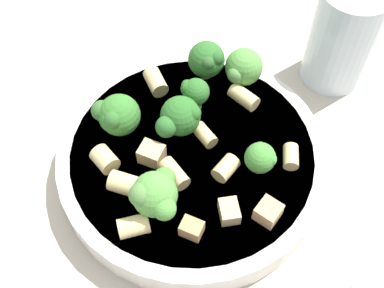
{
  "coord_description": "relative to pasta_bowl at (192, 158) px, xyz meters",
  "views": [
    {
      "loc": [
        0.21,
        -0.1,
        0.39
      ],
      "look_at": [
        0.0,
        0.0,
        0.04
      ],
      "focal_mm": 45.0,
      "sensor_mm": 36.0,
      "label": 1
    }
  ],
  "objects": [
    {
      "name": "ground_plane",
      "position": [
        0.0,
        0.0,
        -0.02
      ],
      "size": [
        2.0,
        2.0,
        0.0
      ],
      "primitive_type": "plane",
      "color": "#BCB29E"
    },
    {
      "name": "pasta_bowl",
      "position": [
        0.0,
        0.0,
        0.0
      ],
      "size": [
        0.24,
        0.24,
        0.03
      ],
      "color": "silver",
      "rests_on": "ground_plane"
    },
    {
      "name": "broccoli_floret_0",
      "position": [
        -0.05,
        -0.05,
        0.03
      ],
      "size": [
        0.04,
        0.04,
        0.04
      ],
      "color": "#9EC175",
      "rests_on": "pasta_bowl"
    },
    {
      "name": "broccoli_floret_1",
      "position": [
        0.04,
        0.04,
        0.03
      ],
      "size": [
        0.03,
        0.03,
        0.03
      ],
      "color": "#9EC175",
      "rests_on": "pasta_bowl"
    },
    {
      "name": "broccoli_floret_2",
      "position": [
        -0.05,
        0.08,
        0.03
      ],
      "size": [
        0.04,
        0.04,
        0.04
      ],
      "color": "#84AD60",
      "rests_on": "pasta_bowl"
    },
    {
      "name": "broccoli_floret_3",
      "position": [
        0.04,
        -0.05,
        0.04
      ],
      "size": [
        0.04,
        0.04,
        0.04
      ],
      "color": "#84AD60",
      "rests_on": "pasta_bowl"
    },
    {
      "name": "broccoli_floret_4",
      "position": [
        -0.02,
        -0.0,
        0.03
      ],
      "size": [
        0.04,
        0.04,
        0.04
      ],
      "color": "#9EC175",
      "rests_on": "pasta_bowl"
    },
    {
      "name": "broccoli_floret_5",
      "position": [
        -0.04,
        0.02,
        0.03
      ],
      "size": [
        0.03,
        0.03,
        0.04
      ],
      "color": "#93B766",
      "rests_on": "pasta_bowl"
    },
    {
      "name": "broccoli_floret_6",
      "position": [
        -0.07,
        0.05,
        0.03
      ],
      "size": [
        0.04,
        0.04,
        0.04
      ],
      "color": "#84AD60",
      "rests_on": "pasta_bowl"
    },
    {
      "name": "rigatoni_0",
      "position": [
        -0.08,
        0.0,
        0.02
      ],
      "size": [
        0.03,
        0.02,
        0.02
      ],
      "primitive_type": "cylinder",
      "rotation": [
        1.57,
        0.0,
        1.54
      ],
      "color": "#E0C67F",
      "rests_on": "pasta_bowl"
    },
    {
      "name": "rigatoni_1",
      "position": [
        -0.01,
        0.02,
        0.02
      ],
      "size": [
        0.02,
        0.02,
        0.01
      ],
      "primitive_type": "cylinder",
      "rotation": [
        1.57,
        0.0,
        1.73
      ],
      "color": "#E0C67F",
      "rests_on": "pasta_bowl"
    },
    {
      "name": "rigatoni_2",
      "position": [
        0.05,
        -0.07,
        0.02
      ],
      "size": [
        0.02,
        0.03,
        0.02
      ],
      "primitive_type": "cylinder",
      "rotation": [
        1.57,
        0.0,
        2.96
      ],
      "color": "#E0C67F",
      "rests_on": "pasta_bowl"
    },
    {
      "name": "rigatoni_3",
      "position": [
        -0.02,
        -0.07,
        0.02
      ],
      "size": [
        0.02,
        0.02,
        0.02
      ],
      "primitive_type": "cylinder",
      "rotation": [
        1.57,
        0.0,
        1.82
      ],
      "color": "#E0C67F",
      "rests_on": "pasta_bowl"
    },
    {
      "name": "rigatoni_4",
      "position": [
        0.02,
        -0.03,
        0.02
      ],
      "size": [
        0.03,
        0.02,
        0.01
      ],
      "primitive_type": "cylinder",
      "rotation": [
        1.57,
        0.0,
        1.75
      ],
      "color": "#E0C67F",
      "rests_on": "pasta_bowl"
    },
    {
      "name": "rigatoni_5",
      "position": [
        0.01,
        -0.07,
        0.02
      ],
      "size": [
        0.03,
        0.03,
        0.02
      ],
      "primitive_type": "cylinder",
      "rotation": [
        1.57,
        0.0,
        2.37
      ],
      "color": "#E0C67F",
      "rests_on": "pasta_bowl"
    },
    {
      "name": "rigatoni_6",
      "position": [
        -0.03,
        0.07,
        0.02
      ],
      "size": [
        0.03,
        0.02,
        0.02
      ],
      "primitive_type": "cylinder",
      "rotation": [
        1.57,
        0.0,
        1.92
      ],
      "color": "#E0C67F",
      "rests_on": "pasta_bowl"
    },
    {
      "name": "rigatoni_7",
      "position": [
        0.05,
        0.07,
        0.02
      ],
      "size": [
        0.03,
        0.02,
        0.01
      ],
      "primitive_type": "cylinder",
      "rotation": [
        1.57,
        0.0,
        1.02
      ],
      "color": "#E0C67F",
      "rests_on": "pasta_bowl"
    },
    {
      "name": "rigatoni_8",
      "position": [
        0.03,
        0.02,
        0.02
      ],
      "size": [
        0.02,
        0.03,
        0.02
      ],
      "primitive_type": "cylinder",
      "rotation": [
        1.57,
        0.0,
        0.46
      ],
      "color": "#E0C67F",
      "rests_on": "pasta_bowl"
    },
    {
      "name": "chicken_chunk_0",
      "position": [
        -0.01,
        -0.04,
        0.02
      ],
      "size": [
        0.03,
        0.03,
        0.02
      ],
      "primitive_type": "cube",
      "rotation": [
        0.0,
        0.0,
        0.71
      ],
      "color": "tan",
      "rests_on": "pasta_bowl"
    },
    {
      "name": "chicken_chunk_1",
      "position": [
        0.07,
        0.0,
        0.02
      ],
      "size": [
        0.02,
        0.02,
        0.01
      ],
      "primitive_type": "cube",
      "rotation": [
        0.0,
        0.0,
        2.86
      ],
      "color": "tan",
      "rests_on": "pasta_bowl"
    },
    {
      "name": "chicken_chunk_2",
      "position": [
        0.07,
        -0.03,
        0.02
      ],
      "size": [
        0.02,
        0.02,
        0.01
      ],
      "primitive_type": "cube",
      "rotation": [
        0.0,
        0.0,
        0.71
      ],
      "color": "tan",
      "rests_on": "pasta_bowl"
    },
    {
      "name": "chicken_chunk_3",
      "position": [
        0.08,
        0.03,
        0.02
      ],
      "size": [
        0.02,
        0.03,
        0.02
      ],
      "primitive_type": "cube",
      "rotation": [
        0.0,
        0.0,
        2.05
      ],
      "color": "tan",
      "rests_on": "pasta_bowl"
    },
    {
      "name": "drinking_glass",
      "position": [
        -0.04,
        0.19,
        0.03
      ],
      "size": [
        0.06,
        0.06,
        0.11
      ],
      "color": "silver",
      "rests_on": "ground_plane"
    }
  ]
}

